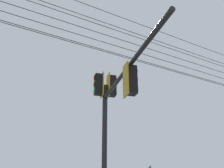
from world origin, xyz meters
TOP-DOWN VIEW (x-y plane):
  - signal_mast_assembly at (-0.27, -1.82)m, footprint 2.57×5.71m
  - overhead_wire_span at (-1.38, -0.78)m, footprint 31.86×3.19m

SIDE VIEW (x-z plane):
  - signal_mast_assembly at x=-0.27m, z-range 1.44..8.22m
  - overhead_wire_span at x=-1.38m, z-range 7.39..10.15m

